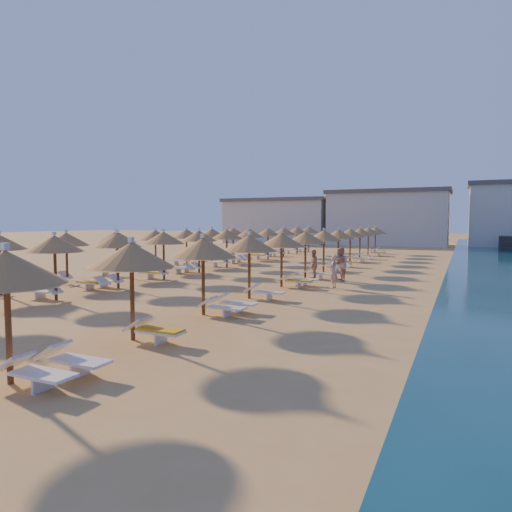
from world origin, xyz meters
The scene contains 9 objects.
ground centered at (0.00, 0.00, 0.00)m, with size 220.00×220.00×0.00m, color tan.
hotel_blocks centered at (3.38, 45.68, 3.70)m, with size 48.57×11.00×8.10m.
parasol_row_east centered at (2.97, 7.53, 2.23)m, with size 2.47×42.38×2.76m.
parasol_row_west centered at (-3.91, 7.53, 2.23)m, with size 2.47×42.38×2.76m.
parasol_row_inland centered at (-7.19, 5.71, 2.23)m, with size 2.47×24.23×2.76m.
loungers centered at (-1.70, 7.02, 0.34)m, with size 13.24×40.46×0.66m.
beachgoer_a centered at (5.38, 2.67, 0.80)m, with size 0.58×0.38×1.60m, color tan.
beachgoer_c centered at (3.56, 5.44, 0.82)m, with size 0.96×0.40×1.63m, color tan.
beachgoer_b centered at (5.06, 5.34, 0.90)m, with size 0.87×0.68×1.80m, color tan.
Camera 1 is at (10.95, -18.34, 3.17)m, focal length 32.00 mm.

